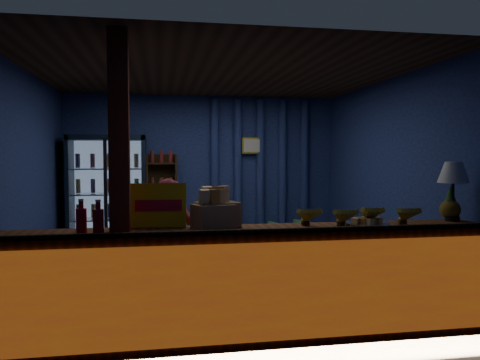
{
  "coord_description": "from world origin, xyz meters",
  "views": [
    {
      "loc": [
        -0.72,
        -5.83,
        1.58
      ],
      "look_at": [
        0.24,
        -0.2,
        1.28
      ],
      "focal_mm": 35.0,
      "sensor_mm": 36.0,
      "label": 1
    }
  ],
  "objects_px": {
    "shopkeeper": "(171,251)",
    "table_lamp": "(453,175)",
    "pastry_tray": "(367,223)",
    "green_chair": "(291,237)"
  },
  "relations": [
    {
      "from": "shopkeeper",
      "to": "table_lamp",
      "type": "xyz_separation_m",
      "value": [
        2.68,
        -0.34,
        0.72
      ]
    },
    {
      "from": "pastry_tray",
      "to": "table_lamp",
      "type": "bearing_deg",
      "value": 6.57
    },
    {
      "from": "shopkeeper",
      "to": "green_chair",
      "type": "xyz_separation_m",
      "value": [
        1.99,
        2.85,
        -0.42
      ]
    },
    {
      "from": "shopkeeper",
      "to": "table_lamp",
      "type": "height_order",
      "value": "table_lamp"
    },
    {
      "from": "shopkeeper",
      "to": "pastry_tray",
      "type": "bearing_deg",
      "value": -20.76
    },
    {
      "from": "green_chair",
      "to": "pastry_tray",
      "type": "bearing_deg",
      "value": 64.4
    },
    {
      "from": "shopkeeper",
      "to": "table_lamp",
      "type": "relative_size",
      "value": 2.38
    },
    {
      "from": "green_chair",
      "to": "table_lamp",
      "type": "xyz_separation_m",
      "value": [
        0.69,
        -3.19,
        1.13
      ]
    },
    {
      "from": "shopkeeper",
      "to": "table_lamp",
      "type": "bearing_deg",
      "value": -13.65
    },
    {
      "from": "pastry_tray",
      "to": "table_lamp",
      "type": "relative_size",
      "value": 0.73
    }
  ]
}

